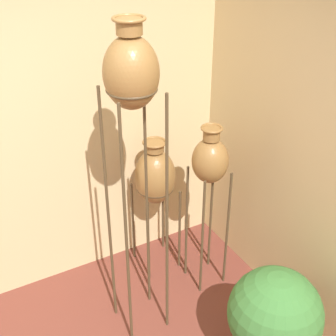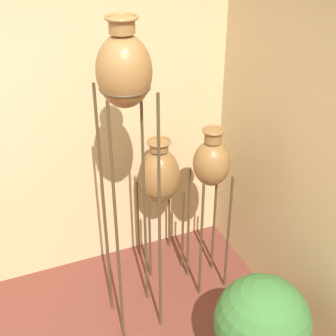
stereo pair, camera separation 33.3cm
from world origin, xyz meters
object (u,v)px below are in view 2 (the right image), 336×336
at_px(vase_stand_medium, 211,166).
at_px(vase_stand_short, 159,176).
at_px(vase_stand_tall, 124,80).
at_px(potted_plant, 261,329).

xyz_separation_m(vase_stand_medium, vase_stand_short, (-0.26, 0.37, -0.24)).
distance_m(vase_stand_tall, vase_stand_medium, 1.05).
relative_size(vase_stand_short, potted_plant, 1.49).
distance_m(vase_stand_tall, potted_plant, 1.75).
bearing_deg(potted_plant, vase_stand_medium, 84.53).
relative_size(vase_stand_tall, vase_stand_short, 1.90).
bearing_deg(potted_plant, vase_stand_short, 97.47).
bearing_deg(vase_stand_medium, vase_stand_tall, -167.52).
xyz_separation_m(vase_stand_tall, potted_plant, (0.58, -0.79, -1.46)).
height_order(vase_stand_tall, vase_stand_short, vase_stand_tall).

